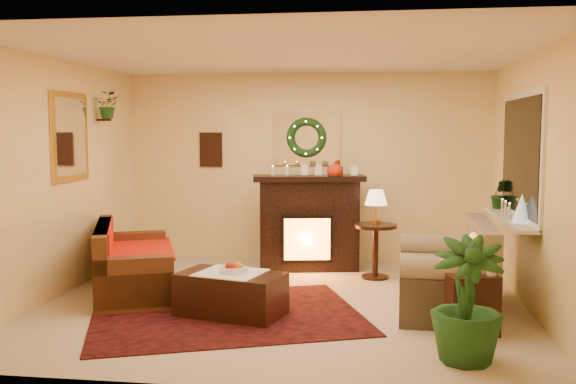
# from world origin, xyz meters

# --- Properties ---
(floor) EXTENTS (5.00, 5.00, 0.00)m
(floor) POSITION_xyz_m (0.00, 0.00, 0.00)
(floor) COLOR beige
(floor) RESTS_ON ground
(ceiling) EXTENTS (5.00, 5.00, 0.00)m
(ceiling) POSITION_xyz_m (0.00, 0.00, 2.60)
(ceiling) COLOR white
(ceiling) RESTS_ON ground
(wall_back) EXTENTS (5.00, 5.00, 0.00)m
(wall_back) POSITION_xyz_m (0.00, 2.25, 1.30)
(wall_back) COLOR #EFD88C
(wall_back) RESTS_ON ground
(wall_front) EXTENTS (5.00, 5.00, 0.00)m
(wall_front) POSITION_xyz_m (0.00, -2.25, 1.30)
(wall_front) COLOR #EFD88C
(wall_front) RESTS_ON ground
(wall_left) EXTENTS (4.50, 4.50, 0.00)m
(wall_left) POSITION_xyz_m (-2.50, 0.00, 1.30)
(wall_left) COLOR #EFD88C
(wall_left) RESTS_ON ground
(wall_right) EXTENTS (4.50, 4.50, 0.00)m
(wall_right) POSITION_xyz_m (2.50, 0.00, 1.30)
(wall_right) COLOR #EFD88C
(wall_right) RESTS_ON ground
(area_rug) EXTENTS (3.11, 2.73, 0.01)m
(area_rug) POSITION_xyz_m (-0.49, -0.52, 0.01)
(area_rug) COLOR #400E10
(area_rug) RESTS_ON floor
(sofa) EXTENTS (1.40, 1.97, 0.77)m
(sofa) POSITION_xyz_m (-1.75, 0.26, 0.43)
(sofa) COLOR brown
(sofa) RESTS_ON floor
(red_throw) EXTENTS (0.86, 1.40, 0.02)m
(red_throw) POSITION_xyz_m (-1.80, 0.42, 0.46)
(red_throw) COLOR red
(red_throw) RESTS_ON sofa
(fireplace) EXTENTS (1.33, 0.63, 1.17)m
(fireplace) POSITION_xyz_m (0.09, 1.69, 0.55)
(fireplace) COLOR black
(fireplace) RESTS_ON floor
(poinsettia) EXTENTS (0.20, 0.20, 0.20)m
(poinsettia) POSITION_xyz_m (0.43, 1.64, 1.30)
(poinsettia) COLOR red
(poinsettia) RESTS_ON fireplace
(mantel_candle_a) EXTENTS (0.06, 0.06, 0.17)m
(mantel_candle_a) POSITION_xyz_m (-0.38, 1.65, 1.26)
(mantel_candle_a) COLOR #FFF0C6
(mantel_candle_a) RESTS_ON fireplace
(mantel_candle_b) EXTENTS (0.06, 0.06, 0.18)m
(mantel_candle_b) POSITION_xyz_m (-0.20, 1.69, 1.26)
(mantel_candle_b) COLOR #FEF5CE
(mantel_candle_b) RESTS_ON fireplace
(mantel_mirror) EXTENTS (0.92, 0.02, 0.72)m
(mantel_mirror) POSITION_xyz_m (0.00, 2.23, 1.70)
(mantel_mirror) COLOR white
(mantel_mirror) RESTS_ON wall_back
(wreath) EXTENTS (0.55, 0.11, 0.55)m
(wreath) POSITION_xyz_m (0.00, 2.19, 1.72)
(wreath) COLOR #194719
(wreath) RESTS_ON wall_back
(wall_art) EXTENTS (0.32, 0.03, 0.48)m
(wall_art) POSITION_xyz_m (-1.35, 2.23, 1.55)
(wall_art) COLOR #381E11
(wall_art) RESTS_ON wall_back
(gold_mirror) EXTENTS (0.03, 0.84, 1.00)m
(gold_mirror) POSITION_xyz_m (-2.48, 0.30, 1.75)
(gold_mirror) COLOR gold
(gold_mirror) RESTS_ON wall_left
(hanging_plant) EXTENTS (0.33, 0.28, 0.36)m
(hanging_plant) POSITION_xyz_m (-2.34, 1.05, 1.97)
(hanging_plant) COLOR #194719
(hanging_plant) RESTS_ON wall_left
(loveseat) EXTENTS (0.97, 1.59, 0.90)m
(loveseat) POSITION_xyz_m (1.66, 0.03, 0.42)
(loveseat) COLOR tan
(loveseat) RESTS_ON floor
(window_frame) EXTENTS (0.03, 1.86, 1.36)m
(window_frame) POSITION_xyz_m (2.48, 0.55, 1.55)
(window_frame) COLOR white
(window_frame) RESTS_ON wall_right
(window_glass) EXTENTS (0.02, 1.70, 1.22)m
(window_glass) POSITION_xyz_m (2.47, 0.55, 1.55)
(window_glass) COLOR black
(window_glass) RESTS_ON wall_right
(window_sill) EXTENTS (0.22, 1.86, 0.04)m
(window_sill) POSITION_xyz_m (2.38, 0.55, 0.87)
(window_sill) COLOR white
(window_sill) RESTS_ON wall_right
(mini_tree) EXTENTS (0.19, 0.19, 0.29)m
(mini_tree) POSITION_xyz_m (2.42, 0.13, 1.04)
(mini_tree) COLOR silver
(mini_tree) RESTS_ON window_sill
(sill_plant) EXTENTS (0.25, 0.20, 0.46)m
(sill_plant) POSITION_xyz_m (2.41, 1.28, 1.08)
(sill_plant) COLOR #144D16
(sill_plant) RESTS_ON window_sill
(side_table_round) EXTENTS (0.54, 0.54, 0.67)m
(side_table_round) POSITION_xyz_m (0.96, 1.30, 0.32)
(side_table_round) COLOR #372013
(side_table_round) RESTS_ON floor
(lamp_cream) EXTENTS (0.28, 0.28, 0.43)m
(lamp_cream) POSITION_xyz_m (0.96, 1.34, 0.88)
(lamp_cream) COLOR #F1D590
(lamp_cream) RESTS_ON side_table_round
(end_table_square) EXTENTS (0.53, 0.53, 0.54)m
(end_table_square) POSITION_xyz_m (1.79, -0.70, 0.27)
(end_table_square) COLOR #302012
(end_table_square) RESTS_ON floor
(lamp_tiffany) EXTENTS (0.28, 0.28, 0.41)m
(lamp_tiffany) POSITION_xyz_m (1.83, -0.68, 0.74)
(lamp_tiffany) COLOR orange
(lamp_tiffany) RESTS_ON end_table_square
(coffee_table) EXTENTS (1.13, 0.80, 0.43)m
(coffee_table) POSITION_xyz_m (-0.45, -0.51, 0.21)
(coffee_table) COLOR #362616
(coffee_table) RESTS_ON floor
(fruit_bowl) EXTENTS (0.28, 0.28, 0.06)m
(fruit_bowl) POSITION_xyz_m (-0.42, -0.51, 0.45)
(fruit_bowl) COLOR silver
(fruit_bowl) RESTS_ON coffee_table
(floor_palm) EXTENTS (1.74, 1.74, 2.99)m
(floor_palm) POSITION_xyz_m (1.67, -1.50, 0.45)
(floor_palm) COLOR #2A5A31
(floor_palm) RESTS_ON floor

